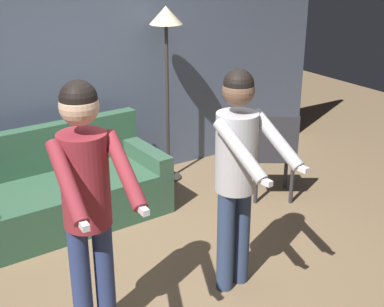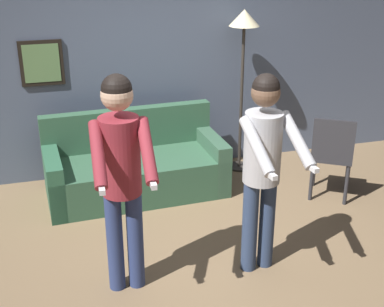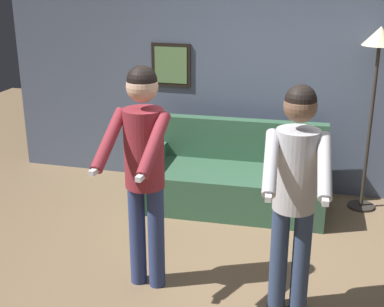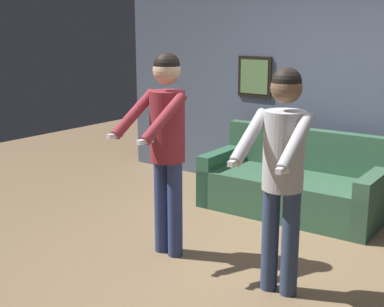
% 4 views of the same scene
% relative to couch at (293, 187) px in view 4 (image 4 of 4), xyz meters
% --- Properties ---
extents(ground_plane, '(12.00, 12.00, 0.00)m').
position_rel_couch_xyz_m(ground_plane, '(0.37, -1.44, -0.28)').
color(ground_plane, '#82684A').
extents(back_wall_assembly, '(6.40, 0.09, 2.60)m').
position_rel_couch_xyz_m(back_wall_assembly, '(0.37, 0.63, 1.02)').
color(back_wall_assembly, slate).
rests_on(back_wall_assembly, ground_plane).
extents(couch, '(1.93, 0.93, 0.87)m').
position_rel_couch_xyz_m(couch, '(0.00, 0.00, 0.00)').
color(couch, '#355E43').
rests_on(couch, ground_plane).
extents(person_standing_left, '(0.46, 0.67, 1.77)m').
position_rel_couch_xyz_m(person_standing_left, '(-0.38, -1.67, 0.80)').
color(person_standing_left, navy).
rests_on(person_standing_left, ground_plane).
extents(person_standing_right, '(0.47, 0.67, 1.70)m').
position_rel_couch_xyz_m(person_standing_right, '(0.74, -1.71, 0.75)').
color(person_standing_right, navy).
rests_on(person_standing_right, ground_plane).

